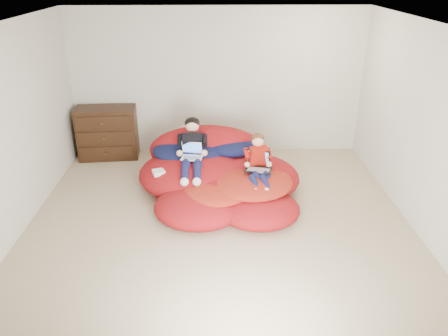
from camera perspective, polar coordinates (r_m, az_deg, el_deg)
room_shell at (r=5.68m, az=-0.66°, el=-5.29°), size 5.10×5.10×2.77m
dresser at (r=7.83m, az=-14.94°, el=4.48°), size 1.03×0.60×0.90m
beanbag_pile at (r=6.47m, az=-0.85°, el=-0.86°), size 2.40×2.30×0.89m
cream_pillow at (r=7.06m, az=-4.57°, el=4.51°), size 0.44×0.28×0.28m
older_boy at (r=6.35m, az=-4.20°, el=2.70°), size 0.31×1.03×0.69m
younger_boy at (r=6.10m, az=4.49°, el=0.98°), size 0.33×0.80×0.62m
laptop_white at (r=6.31m, az=-4.21°, el=1.94°), size 0.32×0.32×0.21m
laptop_black at (r=6.13m, az=4.47°, el=0.53°), size 0.41×0.45×0.25m
power_adapter at (r=6.24m, az=-8.53°, el=-0.57°), size 0.21×0.21×0.06m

